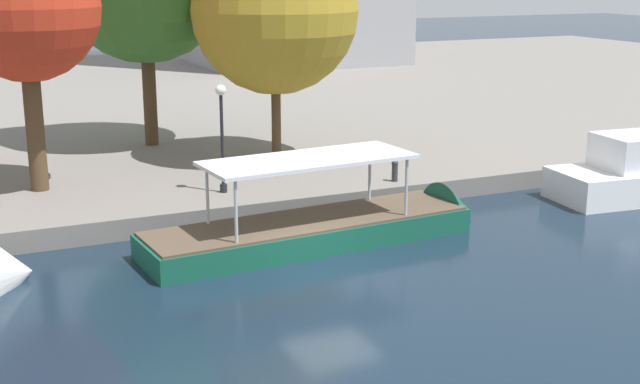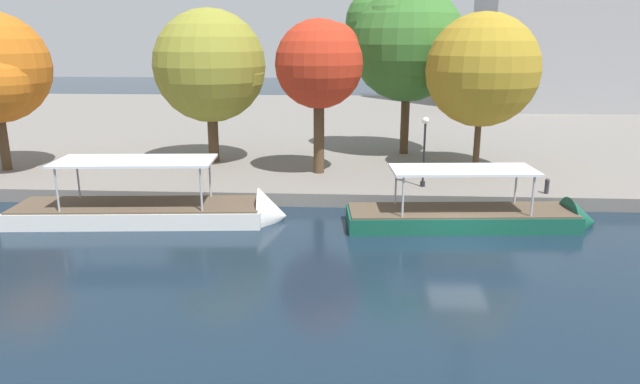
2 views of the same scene
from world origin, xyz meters
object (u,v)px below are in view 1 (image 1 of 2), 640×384
object	(u,v)px
tour_boat_1	(337,231)
mooring_bollard_0	(395,170)
lamp_post	(222,128)
tree_0	(273,12)
tree_3	(26,6)

from	to	relation	value
tour_boat_1	mooring_bollard_0	world-z (taller)	tour_boat_1
mooring_bollard_0	lamp_post	world-z (taller)	lamp_post
mooring_bollard_0	tree_0	xyz separation A→B (m)	(-2.59, 5.84, 5.68)
tree_3	tour_boat_1	bearing A→B (deg)	-43.96
mooring_bollard_0	tree_3	size ratio (longest dim) A/B	0.09
tour_boat_1	tree_0	xyz separation A→B (m)	(1.58, 9.43, 6.56)
tour_boat_1	lamp_post	xyz separation A→B (m)	(-2.30, 4.72, 2.80)
mooring_bollard_0	tree_3	xyz separation A→B (m)	(-12.46, 4.40, 6.16)
tour_boat_1	tree_0	world-z (taller)	tree_0
tree_0	tour_boat_1	bearing A→B (deg)	-99.53
tree_0	tree_3	bearing A→B (deg)	-171.69
lamp_post	tree_0	size ratio (longest dim) A/B	0.41
tour_boat_1	tree_3	distance (m)	13.49
mooring_bollard_0	tree_0	size ratio (longest dim) A/B	0.09
tour_boat_1	tree_0	size ratio (longest dim) A/B	1.27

